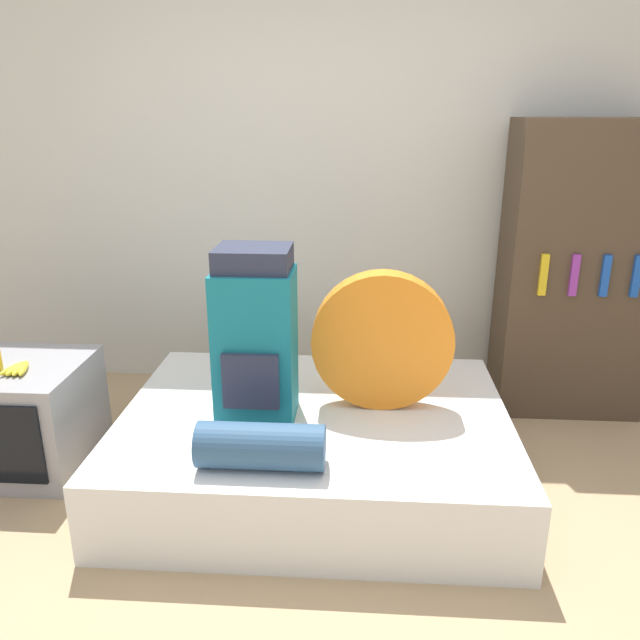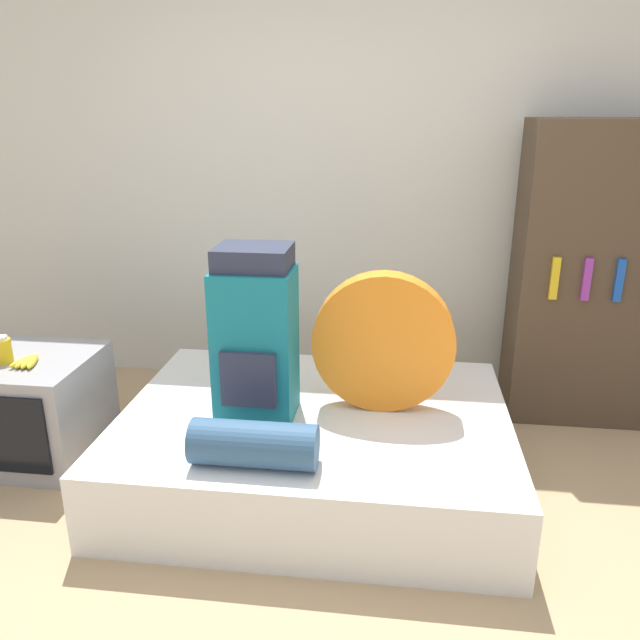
{
  "view_description": "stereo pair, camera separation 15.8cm",
  "coord_description": "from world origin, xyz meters",
  "px_view_note": "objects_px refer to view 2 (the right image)",
  "views": [
    {
      "loc": [
        0.13,
        -1.88,
        1.7
      ],
      "look_at": [
        -0.04,
        0.74,
        0.81
      ],
      "focal_mm": 35.0,
      "sensor_mm": 36.0,
      "label": 1
    },
    {
      "loc": [
        0.29,
        -1.86,
        1.7
      ],
      "look_at": [
        -0.04,
        0.74,
        0.81
      ],
      "focal_mm": 35.0,
      "sensor_mm": 36.0,
      "label": 2
    }
  ],
  "objects_px": {
    "backpack": "(255,336)",
    "television": "(35,408)",
    "sleeping_roll": "(254,444)",
    "tent_bag": "(383,342)",
    "canister": "(3,350)",
    "bookshelf": "(590,276)"
  },
  "relations": [
    {
      "from": "canister",
      "to": "bookshelf",
      "type": "xyz_separation_m",
      "value": [
        2.93,
        0.91,
        0.23
      ]
    },
    {
      "from": "backpack",
      "to": "tent_bag",
      "type": "distance_m",
      "value": 0.59
    },
    {
      "from": "backpack",
      "to": "television",
      "type": "relative_size",
      "value": 1.29
    },
    {
      "from": "tent_bag",
      "to": "television",
      "type": "relative_size",
      "value": 1.07
    },
    {
      "from": "sleeping_roll",
      "to": "canister",
      "type": "bearing_deg",
      "value": 160.69
    },
    {
      "from": "backpack",
      "to": "television",
      "type": "bearing_deg",
      "value": 175.45
    },
    {
      "from": "television",
      "to": "bookshelf",
      "type": "bearing_deg",
      "value": 16.69
    },
    {
      "from": "tent_bag",
      "to": "television",
      "type": "bearing_deg",
      "value": -178.22
    },
    {
      "from": "television",
      "to": "sleeping_roll",
      "type": "bearing_deg",
      "value": -22.53
    },
    {
      "from": "backpack",
      "to": "television",
      "type": "distance_m",
      "value": 1.27
    },
    {
      "from": "canister",
      "to": "bookshelf",
      "type": "bearing_deg",
      "value": 17.24
    },
    {
      "from": "backpack",
      "to": "sleeping_roll",
      "type": "relative_size",
      "value": 1.57
    },
    {
      "from": "backpack",
      "to": "television",
      "type": "height_order",
      "value": "backpack"
    },
    {
      "from": "backpack",
      "to": "television",
      "type": "xyz_separation_m",
      "value": [
        -1.18,
        0.09,
        -0.48
      ]
    },
    {
      "from": "television",
      "to": "bookshelf",
      "type": "xyz_separation_m",
      "value": [
        2.85,
        0.85,
        0.56
      ]
    },
    {
      "from": "sleeping_roll",
      "to": "canister",
      "type": "height_order",
      "value": "canister"
    },
    {
      "from": "bookshelf",
      "to": "sleeping_roll",
      "type": "bearing_deg",
      "value": -139.04
    },
    {
      "from": "tent_bag",
      "to": "canister",
      "type": "relative_size",
      "value": 4.85
    },
    {
      "from": "tent_bag",
      "to": "sleeping_roll",
      "type": "relative_size",
      "value": 1.3
    },
    {
      "from": "canister",
      "to": "television",
      "type": "bearing_deg",
      "value": 34.97
    },
    {
      "from": "backpack",
      "to": "canister",
      "type": "bearing_deg",
      "value": 178.19
    },
    {
      "from": "tent_bag",
      "to": "canister",
      "type": "xyz_separation_m",
      "value": [
        -1.82,
        -0.11,
        -0.09
      ]
    }
  ]
}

